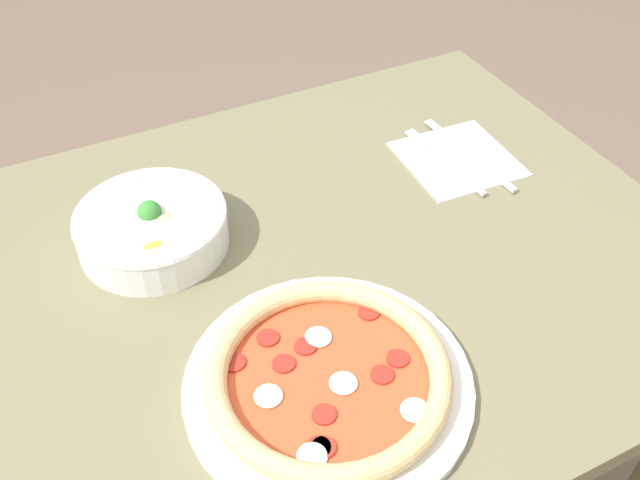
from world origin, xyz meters
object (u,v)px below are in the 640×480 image
object	(u,v)px
fork	(446,162)
knife	(473,157)
pizza	(328,378)
bowl	(152,226)

from	to	relation	value
fork	knife	size ratio (longest dim) A/B	0.88
pizza	knife	bearing A→B (deg)	35.50
bowl	knife	bearing A→B (deg)	-3.67
bowl	pizza	bearing A→B (deg)	-71.88
pizza	knife	xyz separation A→B (m)	(0.40, 0.28, -0.01)
fork	pizza	bearing A→B (deg)	126.13
bowl	fork	world-z (taller)	bowl
pizza	fork	bearing A→B (deg)	39.58
bowl	knife	distance (m)	0.50
bowl	knife	xyz separation A→B (m)	(0.50, -0.03, -0.03)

